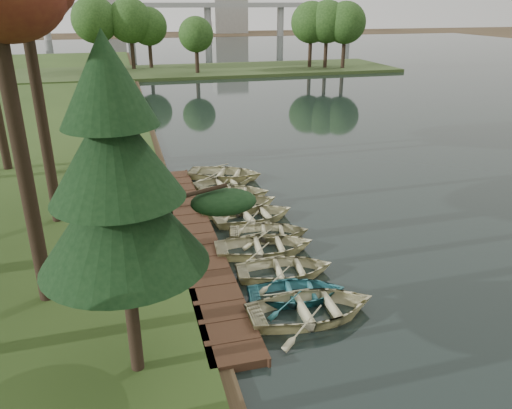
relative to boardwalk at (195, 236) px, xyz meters
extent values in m
plane|color=#3D2F1D|center=(1.60, 0.00, -0.15)|extent=(300.00, 300.00, 0.00)
cube|color=black|center=(31.60, 20.00, -0.12)|extent=(130.00, 200.00, 0.05)
cube|color=#372215|center=(0.00, 0.00, 0.00)|extent=(1.60, 16.00, 0.30)
cube|color=#32451F|center=(9.60, 50.00, 0.08)|extent=(50.00, 14.00, 0.45)
cylinder|color=black|center=(-13.73, 50.00, 2.70)|extent=(0.50, 0.50, 4.80)
sphere|color=#264818|center=(-13.73, 50.00, 6.30)|extent=(5.60, 5.60, 5.60)
cylinder|color=black|center=(-7.07, 50.00, 2.70)|extent=(0.50, 0.50, 4.80)
sphere|color=#264818|center=(-7.07, 50.00, 6.30)|extent=(5.60, 5.60, 5.60)
cylinder|color=black|center=(-0.40, 50.00, 2.70)|extent=(0.50, 0.50, 4.80)
sphere|color=#264818|center=(-0.40, 50.00, 6.30)|extent=(5.60, 5.60, 5.60)
cylinder|color=black|center=(6.27, 50.00, 2.70)|extent=(0.50, 0.50, 4.80)
sphere|color=#264818|center=(6.27, 50.00, 6.30)|extent=(5.60, 5.60, 5.60)
cylinder|color=black|center=(12.93, 50.00, 2.70)|extent=(0.50, 0.50, 4.80)
sphere|color=#264818|center=(12.93, 50.00, 6.30)|extent=(5.60, 5.60, 5.60)
cylinder|color=black|center=(19.60, 50.00, 2.70)|extent=(0.50, 0.50, 4.80)
sphere|color=#264818|center=(19.60, 50.00, 6.30)|extent=(5.60, 5.60, 5.60)
cylinder|color=black|center=(26.27, 50.00, 2.70)|extent=(0.50, 0.50, 4.80)
sphere|color=#264818|center=(26.27, 50.00, 6.30)|extent=(5.60, 5.60, 5.60)
cube|color=#A5A5A0|center=(11.60, 120.00, 7.85)|extent=(90.00, 4.00, 1.20)
cylinder|color=#A5A5A0|center=(-18.40, 120.00, 3.85)|extent=(1.80, 1.80, 8.00)
cylinder|color=#A5A5A0|center=(1.60, 120.00, 3.85)|extent=(1.80, 1.80, 8.00)
cylinder|color=#A5A5A0|center=(21.60, 120.00, 3.85)|extent=(1.80, 1.80, 8.00)
cylinder|color=#A5A5A0|center=(41.60, 120.00, 3.85)|extent=(1.80, 1.80, 8.00)
cylinder|color=#A5A5A0|center=(61.60, 120.00, 3.85)|extent=(1.80, 1.80, 8.00)
cube|color=#A5A5A0|center=(31.60, 140.00, 8.85)|extent=(10.00, 8.00, 18.00)
cube|color=#A5A5A0|center=(-3.40, 145.00, 5.85)|extent=(8.00, 8.00, 12.00)
imported|color=#C4BE8E|center=(2.59, -6.25, 0.31)|extent=(3.94, 2.82, 0.82)
imported|color=#2C727A|center=(2.48, -5.20, 0.22)|extent=(3.40, 2.64, 0.65)
imported|color=#C4BE8E|center=(2.57, -3.71, 0.25)|extent=(3.55, 2.68, 0.70)
imported|color=#C4BE8E|center=(2.36, -1.93, 0.28)|extent=(3.91, 2.95, 0.77)
imported|color=#C4BE8E|center=(2.89, -0.68, 0.23)|extent=(3.58, 2.87, 0.66)
imported|color=#C4BE8E|center=(2.71, 1.04, 0.27)|extent=(3.81, 2.91, 0.74)
imported|color=#C4BE8E|center=(2.32, 2.31, 0.29)|extent=(4.09, 3.19, 0.78)
imported|color=#C4BE8E|center=(2.48, 4.00, 0.25)|extent=(3.94, 3.25, 0.71)
imported|color=#C4BE8E|center=(2.36, 5.54, 0.22)|extent=(3.40, 2.66, 0.64)
imported|color=#C4BE8E|center=(2.65, 6.76, 0.30)|extent=(4.68, 4.13, 0.80)
imported|color=#C4BE8E|center=(-3.48, 10.76, 0.52)|extent=(3.64, 2.62, 0.75)
cylinder|color=black|center=(-5.10, -3.47, 4.87)|extent=(0.43, 0.43, 9.44)
cylinder|color=black|center=(-5.35, 2.76, 4.87)|extent=(0.43, 0.43, 9.43)
cylinder|color=black|center=(-2.53, -7.46, 1.88)|extent=(0.32, 0.32, 3.46)
cone|color=black|center=(-2.53, -7.46, 4.41)|extent=(3.80, 3.80, 2.60)
cone|color=black|center=(-2.53, -7.46, 5.84)|extent=(2.90, 2.90, 2.25)
cone|color=black|center=(-2.53, -7.46, 7.26)|extent=(2.00, 2.00, 1.90)
cone|color=#3F661E|center=(-2.39, -1.68, 0.70)|extent=(0.60, 0.60, 1.10)
cone|color=#3F661E|center=(-2.75, 3.69, 0.71)|extent=(0.60, 0.60, 1.13)
cone|color=#3F661E|center=(-4.14, 2.49, 0.61)|extent=(0.60, 0.60, 0.91)
cone|color=#3F661E|center=(-1.00, 9.52, 0.67)|extent=(0.60, 0.60, 1.05)
camera|label=1|loc=(-2.27, -17.93, 8.67)|focal=35.00mm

